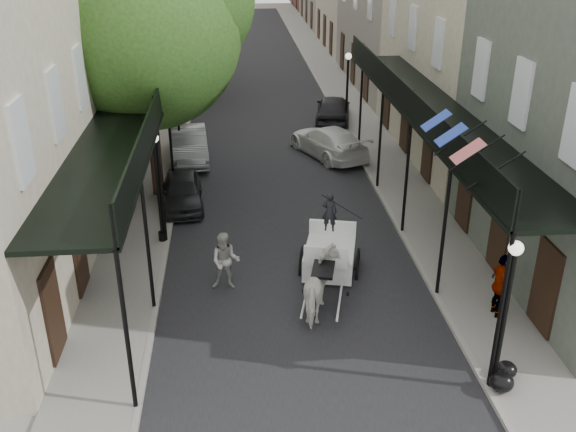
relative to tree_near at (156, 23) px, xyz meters
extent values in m
plane|color=gray|center=(4.20, -10.18, -6.49)|extent=(140.00, 140.00, 0.00)
cube|color=black|center=(4.20, 9.82, -6.48)|extent=(8.00, 90.00, 0.01)
cube|color=gray|center=(-0.80, 9.82, -6.43)|extent=(2.20, 90.00, 0.12)
cube|color=gray|center=(9.20, 9.82, -6.43)|extent=(2.20, 90.00, 0.12)
cube|color=black|center=(-0.80, -3.18, -2.49)|extent=(2.20, 18.00, 0.12)
cube|color=black|center=(0.25, -3.18, -1.99)|extent=(0.06, 18.00, 1.00)
cylinder|color=black|center=(0.20, -12.18, -4.37)|extent=(0.10, 0.10, 4.00)
cylinder|color=black|center=(0.20, -4.18, -4.37)|extent=(0.10, 0.10, 4.00)
cylinder|color=black|center=(0.20, 3.82, -4.37)|extent=(0.10, 0.10, 4.00)
cube|color=black|center=(9.20, -3.18, -2.49)|extent=(2.20, 18.00, 0.12)
cube|color=black|center=(8.15, -3.18, -1.99)|extent=(0.06, 18.00, 1.00)
cylinder|color=black|center=(8.20, -12.18, -4.37)|extent=(0.10, 0.10, 4.00)
cylinder|color=black|center=(8.20, -4.18, -4.37)|extent=(0.10, 0.10, 4.00)
cylinder|color=black|center=(8.20, 3.82, -4.37)|extent=(0.10, 0.10, 4.00)
cylinder|color=#382619|center=(-0.40, -0.18, -3.57)|extent=(0.44, 0.44, 5.60)
sphere|color=#264D18|center=(-0.40, -0.18, -0.29)|extent=(6.80, 6.80, 6.80)
sphere|color=#264D18|center=(0.96, 0.42, 0.71)|extent=(5.10, 5.10, 5.10)
cylinder|color=#382619|center=(-0.40, 13.82, -3.85)|extent=(0.44, 0.44, 5.04)
sphere|color=#264D18|center=(-0.40, 13.82, -0.91)|extent=(6.00, 6.00, 6.00)
cylinder|color=black|center=(8.30, -12.18, -6.22)|extent=(0.28, 0.28, 0.30)
cylinder|color=black|center=(8.30, -12.18, -4.67)|extent=(0.12, 0.12, 3.40)
sphere|color=white|center=(8.30, -12.18, -2.82)|extent=(0.32, 0.32, 0.32)
cylinder|color=black|center=(0.10, -4.18, -6.22)|extent=(0.28, 0.28, 0.30)
cylinder|color=black|center=(0.10, -4.18, -4.67)|extent=(0.12, 0.12, 3.40)
sphere|color=white|center=(0.10, -4.18, -2.82)|extent=(0.32, 0.32, 0.32)
cylinder|color=black|center=(8.30, 7.82, -6.22)|extent=(0.28, 0.28, 0.30)
cylinder|color=black|center=(8.30, 7.82, -4.67)|extent=(0.12, 0.12, 3.40)
sphere|color=white|center=(8.30, 7.82, -2.82)|extent=(0.32, 0.32, 0.32)
imported|color=silver|center=(4.80, -8.74, -5.63)|extent=(1.38, 2.20, 1.73)
torus|color=black|center=(4.67, -5.59, -5.84)|extent=(0.41, 1.33, 1.35)
torus|color=black|center=(6.34, -5.99, -5.84)|extent=(0.41, 1.33, 1.35)
torus|color=black|center=(4.53, -7.06, -6.15)|extent=(0.23, 0.70, 0.70)
torus|color=black|center=(5.80, -7.36, -6.15)|extent=(0.23, 0.70, 0.70)
cube|color=white|center=(5.46, -5.99, -5.39)|extent=(1.86, 2.17, 0.73)
cube|color=white|center=(5.20, -7.06, -4.87)|extent=(1.35, 0.85, 0.13)
cube|color=white|center=(5.14, -7.31, -4.55)|extent=(1.24, 0.39, 0.52)
imported|color=black|center=(5.20, -7.06, -4.22)|extent=(0.48, 0.37, 1.18)
imported|color=#A2A198|center=(2.20, -7.18, -5.61)|extent=(0.93, 0.76, 1.76)
imported|color=gray|center=(0.00, 7.35, -5.39)|extent=(1.35, 0.89, 1.96)
imported|color=gray|center=(9.47, -9.42, -5.46)|extent=(0.45, 1.06, 1.81)
imported|color=black|center=(0.60, -1.18, -5.88)|extent=(1.73, 3.68, 1.22)
imported|color=#9F9FA4|center=(0.60, 3.82, -5.77)|extent=(1.89, 4.45, 1.43)
imported|color=black|center=(0.60, 17.75, -5.89)|extent=(2.75, 4.63, 1.20)
imported|color=silver|center=(6.80, 3.82, -5.81)|extent=(3.59, 5.06, 1.36)
imported|color=black|center=(7.80, 8.96, -5.76)|extent=(2.45, 4.51, 1.46)
ellipsoid|color=black|center=(8.40, -12.38, -6.13)|extent=(0.55, 0.55, 0.47)
ellipsoid|color=black|center=(8.70, -11.93, -6.17)|extent=(0.48, 0.48, 0.39)
camera|label=1|loc=(2.57, -23.42, 3.41)|focal=40.00mm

